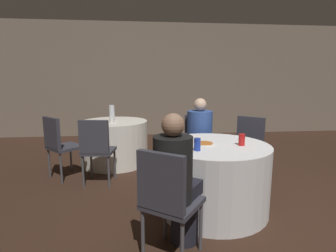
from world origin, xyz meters
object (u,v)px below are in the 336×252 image
(chair_far_south, at_px, (96,146))
(person_black_shirt, at_px, (177,184))
(chair_near_northeast, at_px, (248,143))
(soda_can_silver, at_px, (184,139))
(table_far, at_px, (114,142))
(chair_near_north, at_px, (198,140))
(soda_can_blue, at_px, (197,144))
(table_near, at_px, (213,177))
(chair_far_southwest, at_px, (59,142))
(bottle_far, at_px, (112,113))
(person_blue_shirt, at_px, (200,139))
(pizza_plate_near, at_px, (205,143))
(chair_near_southwest, at_px, (167,196))
(soda_can_red, at_px, (242,140))

(chair_far_south, height_order, person_black_shirt, person_black_shirt)
(chair_near_northeast, distance_m, soda_can_silver, 1.27)
(table_far, distance_m, chair_near_north, 1.49)
(chair_far_south, xyz_separation_m, soda_can_silver, (1.03, -0.78, 0.24))
(soda_can_blue, xyz_separation_m, soda_can_silver, (-0.09, 0.22, 0.00))
(table_near, xyz_separation_m, chair_far_southwest, (-1.92, 1.08, 0.18))
(chair_far_southwest, height_order, bottle_far, bottle_far)
(person_black_shirt, xyz_separation_m, soda_can_blue, (0.26, 0.46, 0.21))
(person_blue_shirt, height_order, pizza_plate_near, person_blue_shirt)
(chair_near_northeast, height_order, chair_far_southwest, same)
(chair_near_northeast, height_order, chair_near_southwest, same)
(chair_near_northeast, distance_m, chair_far_southwest, 2.63)
(chair_near_north, relative_size, pizza_plate_near, 4.15)
(chair_near_north, relative_size, soda_can_silver, 7.38)
(person_black_shirt, bearing_deg, chair_far_south, 156.41)
(chair_near_northeast, xyz_separation_m, person_black_shirt, (-1.18, -1.41, 0.03))
(person_blue_shirt, bearing_deg, chair_near_northeast, 173.37)
(table_near, bearing_deg, person_black_shirt, -125.72)
(bottle_far, bearing_deg, soda_can_silver, -62.83)
(bottle_far, bearing_deg, person_blue_shirt, -36.59)
(chair_far_southwest, xyz_separation_m, person_black_shirt, (1.43, -1.75, 0.03))
(chair_far_southwest, distance_m, soda_can_red, 2.49)
(chair_near_north, xyz_separation_m, bottle_far, (-1.31, 0.81, 0.31))
(chair_near_northeast, bearing_deg, bottle_far, 14.19)
(chair_far_southwest, relative_size, bottle_far, 3.44)
(chair_far_southwest, height_order, pizza_plate_near, chair_far_southwest)
(pizza_plate_near, distance_m, soda_can_silver, 0.24)
(bottle_far, bearing_deg, person_black_shirt, -72.92)
(table_near, bearing_deg, chair_near_north, 86.70)
(table_far, distance_m, chair_far_southwest, 0.99)
(soda_can_blue, bearing_deg, table_far, 116.68)
(chair_far_south, distance_m, person_blue_shirt, 1.41)
(pizza_plate_near, bearing_deg, chair_far_southwest, 150.02)
(chair_near_north, height_order, chair_near_southwest, same)
(pizza_plate_near, bearing_deg, soda_can_silver, -175.32)
(soda_can_blue, bearing_deg, chair_near_southwest, -120.91)
(table_far, distance_m, chair_near_southwest, 2.65)
(chair_near_southwest, height_order, chair_far_southwest, same)
(chair_near_northeast, bearing_deg, person_black_shirt, 93.41)
(person_black_shirt, height_order, pizza_plate_near, person_black_shirt)
(soda_can_blue, height_order, soda_can_red, same)
(table_near, distance_m, chair_near_north, 1.02)
(person_black_shirt, relative_size, pizza_plate_near, 5.34)
(chair_near_southwest, relative_size, pizza_plate_near, 4.15)
(chair_far_south, relative_size, pizza_plate_near, 4.15)
(chair_near_southwest, xyz_separation_m, soda_can_blue, (0.36, 0.59, 0.24))
(chair_near_southwest, bearing_deg, person_blue_shirt, 104.77)
(chair_near_northeast, relative_size, chair_far_south, 1.00)
(table_far, bearing_deg, soda_can_red, -50.60)
(table_near, relative_size, table_far, 1.06)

